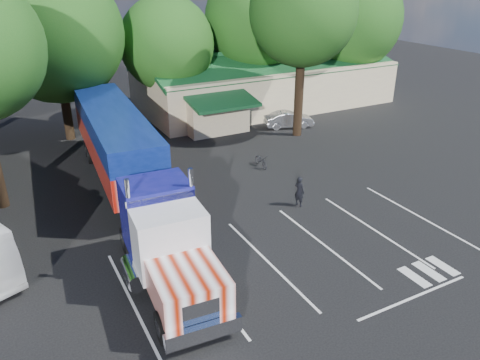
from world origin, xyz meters
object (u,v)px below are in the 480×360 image
woman (299,191)px  bicycle (261,160)px  silver_sedan (289,120)px  semi_truck (125,157)px

woman → bicycle: (1.00, 5.98, -0.44)m
silver_sedan → bicycle: bearing=151.6°
silver_sedan → semi_truck: bearing=131.7°
semi_truck → silver_sedan: (15.93, 7.34, -2.10)m
semi_truck → woman: bearing=-26.9°
semi_truck → silver_sedan: semi_truck is taller
semi_truck → silver_sedan: bearing=28.8°
woman → semi_truck: bearing=43.0°
woman → bicycle: 6.08m
silver_sedan → woman: bearing=165.8°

